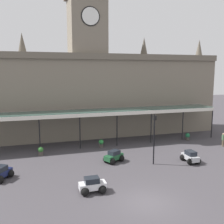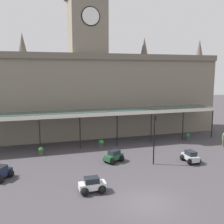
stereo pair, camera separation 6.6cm
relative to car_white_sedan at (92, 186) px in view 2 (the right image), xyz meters
The scene contains 12 objects.
ground_plane 4.35m from the car_white_sedan, 38.55° to the right, with size 140.00×140.00×0.00m, color #413D42.
station_building 19.29m from the car_white_sedan, 79.36° to the left, with size 37.94×5.86×19.94m.
entrance_canopy 13.76m from the car_white_sedan, 75.24° to the left, with size 32.52×3.26×4.32m.
car_white_sedan is the anchor object (origin of this frame).
car_navy_sedan 8.35m from the car_white_sedan, 146.86° to the left, with size 2.11×2.25×1.19m.
car_silver_sedan 11.60m from the car_white_sedan, 18.44° to the left, with size 1.53×2.06×1.19m.
car_green_sedan 6.97m from the car_white_sedan, 59.27° to the left, with size 2.25×2.07×1.19m.
pedestrian_near_entrance 19.58m from the car_white_sedan, 22.37° to the left, with size 0.34×0.37×1.67m.
victorian_lamppost 8.71m from the car_white_sedan, 30.50° to the left, with size 0.30×0.30×5.05m.
planter_near_kerb 19.18m from the car_white_sedan, 35.86° to the left, with size 0.60×0.60×0.96m.
planter_forecourt_centre 11.93m from the car_white_sedan, 72.40° to the left, with size 0.60×0.60×0.96m.
planter_by_canopy 10.87m from the car_white_sedan, 109.01° to the left, with size 0.60×0.60×0.96m.
Camera 2 is at (-7.30, -15.78, 9.19)m, focal length 41.84 mm.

